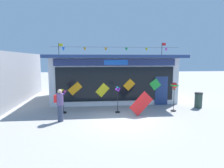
% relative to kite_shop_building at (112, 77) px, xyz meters
% --- Properties ---
extents(ground_plane, '(80.00, 80.00, 0.00)m').
position_rel_kite_shop_building_xyz_m(ground_plane, '(-0.16, -6.13, -1.76)').
color(ground_plane, '#9E9B99').
extents(kite_shop_building, '(9.33, 6.81, 4.56)m').
position_rel_kite_shop_building_xyz_m(kite_shop_building, '(0.00, 0.00, 0.00)').
color(kite_shop_building, silver).
rests_on(kite_shop_building, ground_plane).
extents(wind_spinner_far_left, '(0.37, 0.33, 1.47)m').
position_rel_kite_shop_building_xyz_m(wind_spinner_far_left, '(-3.33, -4.35, -0.85)').
color(wind_spinner_far_left, black).
rests_on(wind_spinner_far_left, ground_plane).
extents(wind_spinner_left, '(0.33, 0.29, 1.61)m').
position_rel_kite_shop_building_xyz_m(wind_spinner_left, '(-0.10, -4.62, -0.76)').
color(wind_spinner_left, black).
rests_on(wind_spinner_left, ground_plane).
extents(wind_spinner_center_left, '(0.37, 0.37, 1.79)m').
position_rel_kite_shop_building_xyz_m(wind_spinner_center_left, '(3.37, -4.61, -0.32)').
color(wind_spinner_center_left, black).
rests_on(wind_spinner_center_left, ground_plane).
extents(person_near_camera, '(0.47, 0.36, 1.68)m').
position_rel_kite_shop_building_xyz_m(person_near_camera, '(-3.27, -5.94, -0.87)').
color(person_near_camera, '#333D56').
rests_on(person_near_camera, ground_plane).
extents(trash_bin, '(0.52, 0.52, 1.02)m').
position_rel_kite_shop_building_xyz_m(trash_bin, '(5.36, -3.93, -1.24)').
color(trash_bin, '#2D4238').
rests_on(trash_bin, ground_plane).
extents(display_kite_on_ground, '(1.40, 0.21, 1.40)m').
position_rel_kite_shop_building_xyz_m(display_kite_on_ground, '(1.14, -5.36, -1.06)').
color(display_kite_on_ground, red).
rests_on(display_kite_on_ground, ground_plane).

